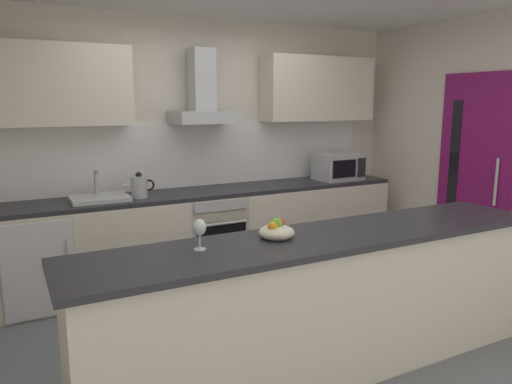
# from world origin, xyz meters

# --- Properties ---
(ground) EXTENTS (5.70, 4.43, 0.02)m
(ground) POSITION_xyz_m (0.00, 0.00, -0.01)
(ground) COLOR slate
(wall_back) EXTENTS (5.70, 0.12, 2.60)m
(wall_back) POSITION_xyz_m (0.00, 1.78, 1.30)
(wall_back) COLOR silver
(wall_back) RESTS_ON ground
(wall_right) EXTENTS (0.12, 4.43, 2.60)m
(wall_right) POSITION_xyz_m (2.41, 0.00, 1.30)
(wall_right) COLOR silver
(wall_right) RESTS_ON ground
(backsplash_tile) EXTENTS (3.99, 0.02, 0.66)m
(backsplash_tile) POSITION_xyz_m (0.00, 1.71, 1.23)
(backsplash_tile) COLOR white
(counter_back) EXTENTS (4.13, 0.60, 0.90)m
(counter_back) POSITION_xyz_m (0.00, 1.40, 0.45)
(counter_back) COLOR beige
(counter_back) RESTS_ON ground
(counter_island) EXTENTS (3.26, 0.64, 0.95)m
(counter_island) POSITION_xyz_m (-0.04, -0.63, 0.48)
(counter_island) COLOR beige
(counter_island) RESTS_ON ground
(upper_cabinets) EXTENTS (4.08, 0.32, 0.70)m
(upper_cabinets) POSITION_xyz_m (0.00, 1.55, 1.91)
(upper_cabinets) COLOR beige
(side_door) EXTENTS (0.08, 0.85, 2.05)m
(side_door) POSITION_xyz_m (2.33, 0.18, 1.03)
(side_door) COLOR #7A1456
(side_door) RESTS_ON ground
(oven) EXTENTS (0.60, 0.62, 0.80)m
(oven) POSITION_xyz_m (-0.01, 1.37, 0.46)
(oven) COLOR slate
(oven) RESTS_ON ground
(refrigerator) EXTENTS (0.58, 0.60, 0.85)m
(refrigerator) POSITION_xyz_m (-1.62, 1.37, 0.43)
(refrigerator) COLOR white
(refrigerator) RESTS_ON ground
(microwave) EXTENTS (0.50, 0.38, 0.30)m
(microwave) POSITION_xyz_m (1.54, 1.34, 1.05)
(microwave) COLOR #B7BABC
(microwave) RESTS_ON counter_back
(sink) EXTENTS (0.50, 0.40, 0.26)m
(sink) POSITION_xyz_m (-1.07, 1.38, 0.93)
(sink) COLOR silver
(sink) RESTS_ON counter_back
(kettle) EXTENTS (0.29, 0.15, 0.24)m
(kettle) POSITION_xyz_m (-0.72, 1.34, 1.01)
(kettle) COLOR #B7BABC
(kettle) RESTS_ON counter_back
(range_hood) EXTENTS (0.62, 0.45, 0.72)m
(range_hood) POSITION_xyz_m (-0.01, 1.50, 1.79)
(range_hood) COLOR #B7BABC
(wine_glass) EXTENTS (0.08, 0.08, 0.18)m
(wine_glass) POSITION_xyz_m (-0.86, -0.56, 1.07)
(wine_glass) COLOR silver
(wine_glass) RESTS_ON counter_island
(fruit_bowl) EXTENTS (0.22, 0.22, 0.13)m
(fruit_bowl) POSITION_xyz_m (-0.36, -0.55, 0.99)
(fruit_bowl) COLOR beige
(fruit_bowl) RESTS_ON counter_island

